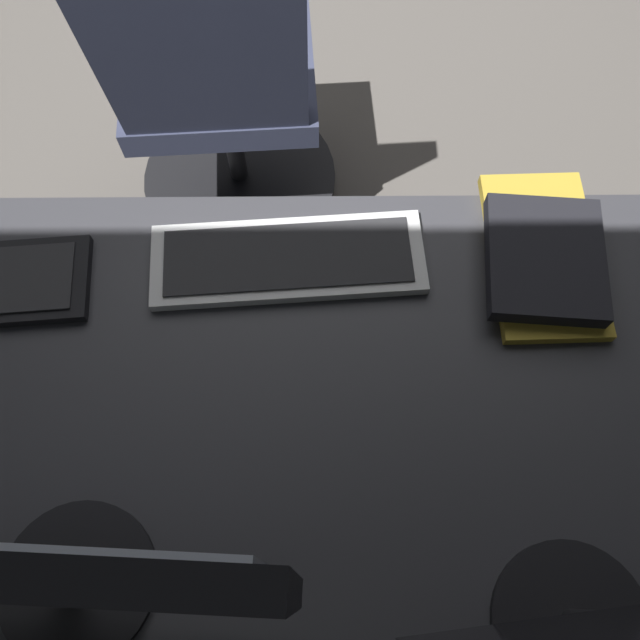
# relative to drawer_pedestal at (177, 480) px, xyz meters

# --- Properties ---
(desk) EXTENTS (2.01, 0.73, 0.73)m
(desk) POSITION_rel_drawer_pedestal_xyz_m (-0.28, -0.03, 0.32)
(desk) COLOR #38383D
(desk) RESTS_ON ground
(drawer_pedestal) EXTENTS (0.40, 0.51, 0.69)m
(drawer_pedestal) POSITION_rel_drawer_pedestal_xyz_m (0.00, 0.00, 0.00)
(drawer_pedestal) COLOR #38383D
(drawer_pedestal) RESTS_ON ground
(keyboard_main) EXTENTS (0.43, 0.17, 0.02)m
(keyboard_main) POSITION_rel_drawer_pedestal_xyz_m (-0.23, -0.27, 0.39)
(keyboard_main) COLOR silver
(keyboard_main) RESTS_ON desk
(book_stack_near) EXTENTS (0.19, 0.29, 0.05)m
(book_stack_near) POSITION_rel_drawer_pedestal_xyz_m (-0.62, -0.26, 0.41)
(book_stack_near) COLOR gold
(book_stack_near) RESTS_ON desk
(office_chair) EXTENTS (0.56, 0.57, 0.97)m
(office_chair) POSITION_rel_drawer_pedestal_xyz_m (-0.05, -0.85, 0.11)
(office_chair) COLOR #383D56
(office_chair) RESTS_ON ground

